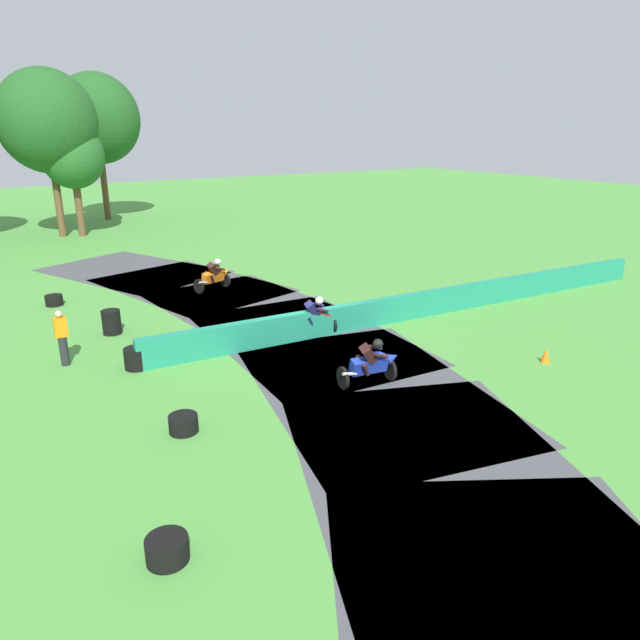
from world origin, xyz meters
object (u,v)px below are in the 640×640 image
Objects in this scene: motorcycle_trailing_orange at (215,275)px; tire_stack_mid_b at (136,358)px; motorcycle_chase_red at (316,317)px; traffic_cone at (546,355)px; track_marshal at (62,338)px; tire_stack_mid_a at (183,424)px; tire_stack_near at (167,549)px; tire_stack_extra_a at (54,300)px; tire_stack_far at (112,322)px; motorcycle_lead_blue at (372,363)px.

tire_stack_mid_b is at bearing -127.66° from motorcycle_trailing_orange.
motorcycle_chase_red is 7.03m from traffic_cone.
track_marshal reaches higher than motorcycle_chase_red.
traffic_cone is at bearing -9.39° from tire_stack_mid_a.
tire_stack_extra_a is at bearing 87.41° from tire_stack_near.
tire_stack_far is (-4.95, -3.24, -0.24)m from motorcycle_trailing_orange.
motorcycle_trailing_orange is at bearing 64.25° from tire_stack_mid_a.
motorcycle_trailing_orange is 8.53m from track_marshal.
motorcycle_chase_red reaches higher than tire_stack_extra_a.
tire_stack_near is (-6.63, -3.52, -0.44)m from motorcycle_lead_blue.
tire_stack_mid_a is at bearing -74.24° from track_marshal.
tire_stack_extra_a is at bearing 97.27° from tire_stack_mid_b.
motorcycle_lead_blue is 3.87× the size of traffic_cone.
motorcycle_chase_red is at bearing 32.89° from tire_stack_mid_a.
track_marshal is (-6.73, -5.24, 0.18)m from motorcycle_trailing_orange.
tire_stack_mid_a is 0.82× the size of tire_stack_far.
motorcycle_chase_red is 7.03m from motorcycle_trailing_orange.
motorcycle_chase_red is at bearing 45.49° from tire_stack_near.
tire_stack_far is at bearing 145.84° from motorcycle_chase_red.
tire_stack_far is (0.11, 3.33, 0.10)m from tire_stack_mid_b.
traffic_cone is at bearing -50.88° from tire_stack_extra_a.
motorcycle_trailing_orange is at bearing 64.96° from tire_stack_near.
tire_stack_mid_a is 11.99m from tire_stack_extra_a.
motorcycle_lead_blue is 10.98m from motorcycle_trailing_orange.
tire_stack_mid_b is 3.33m from tire_stack_far.
tire_stack_near is at bearing -92.59° from tire_stack_extra_a.
tire_stack_near is 1.01× the size of tire_stack_mid_b.
tire_stack_far is (-4.81, 7.74, -0.24)m from motorcycle_lead_blue.
tire_stack_far is 2.71m from track_marshal.
traffic_cone is at bearing -67.91° from motorcycle_trailing_orange.
tire_stack_extra_a is at bearing 103.93° from tire_stack_far.
motorcycle_chase_red reaches higher than tire_stack_mid_b.
track_marshal is (-1.55, 5.50, 0.62)m from tire_stack_mid_a.
tire_stack_mid_b is 0.84× the size of tire_stack_far.
tire_stack_far reaches higher than tire_stack_near.
traffic_cone is (10.00, -9.19, -0.18)m from tire_stack_far.
motorcycle_trailing_orange is 3.93× the size of traffic_cone.
motorcycle_trailing_orange is at bearing 33.17° from tire_stack_far.
traffic_cone reaches higher than tire_stack_extra_a.
traffic_cone is (4.45, -5.42, -0.43)m from motorcycle_chase_red.
motorcycle_lead_blue is 13.57m from tire_stack_extra_a.
tire_stack_mid_a is 1.02× the size of tire_stack_extra_a.
motorcycle_chase_red reaches higher than tire_stack_mid_a.
motorcycle_trailing_orange is at bearing 52.34° from tire_stack_mid_b.
tire_stack_mid_a is at bearing 67.05° from tire_stack_near.
track_marshal is at bearing 138.94° from motorcycle_lead_blue.
motorcycle_lead_blue is 2.53× the size of tire_stack_mid_b.
tire_stack_near is at bearing -115.04° from motorcycle_trailing_orange.
motorcycle_chase_red is (0.74, 3.97, 0.01)m from motorcycle_lead_blue.
motorcycle_lead_blue is at bearing 164.38° from traffic_cone.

